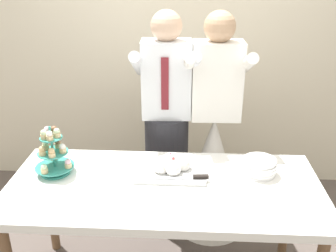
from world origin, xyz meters
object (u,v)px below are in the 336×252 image
Objects in this scene: cupcake_stand at (53,153)px; person_bride at (213,159)px; dessert_table at (164,195)px; main_cake_tray at (171,166)px; plate_stack at (260,166)px; person_groom at (167,137)px.

person_bride is (0.98, 0.58, -0.33)m from cupcake_stand.
main_cake_tray reaches higher than dessert_table.
person_bride reaches higher than plate_stack.
person_groom is at bearing 137.68° from plate_stack.
dessert_table is at bearing -8.01° from cupcake_stand.
cupcake_stand is 0.18× the size of person_groom.
person_bride is (0.32, 0.67, -0.12)m from dessert_table.
plate_stack is at bearing 15.04° from dessert_table.
plate_stack is at bearing -42.32° from person_groom.
cupcake_stand is at bearing -137.02° from person_groom.
dessert_table is at bearing -103.53° from main_cake_tray.
dessert_table is 0.18m from main_cake_tray.
plate_stack is 0.12× the size of person_bride.
person_groom is at bearing 96.05° from main_cake_tray.
plate_stack is (0.56, 0.15, 0.12)m from dessert_table.
main_cake_tray is 0.26× the size of person_groom.
cupcake_stand reaches higher than main_cake_tray.
person_groom is (0.63, 0.59, -0.16)m from cupcake_stand.
dessert_table is 0.69m from person_groom.
dessert_table is 1.08× the size of person_bride.
main_cake_tray is (0.03, 0.14, 0.12)m from dessert_table.
person_groom is at bearing 177.76° from person_bride.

